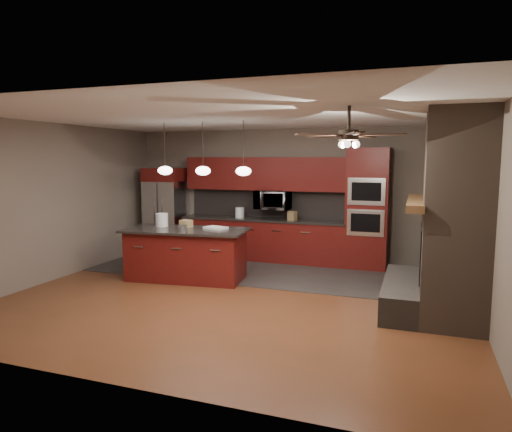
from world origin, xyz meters
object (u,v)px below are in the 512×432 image
at_px(microwave, 273,200).
at_px(paint_can, 183,228).
at_px(paint_tray, 216,228).
at_px(cardboard_box, 186,224).
at_px(refrigerator, 166,211).
at_px(counter_box, 292,216).
at_px(counter_bucket, 240,212).
at_px(white_bucket, 162,220).
at_px(oven_tower, 367,209).
at_px(kitchen_island, 186,254).

height_order(microwave, paint_can, microwave).
xyz_separation_m(paint_can, paint_tray, (0.43, 0.43, -0.03)).
bearing_deg(paint_tray, cardboard_box, -162.82).
distance_m(refrigerator, counter_box, 2.97).
relative_size(microwave, paint_tray, 1.92).
height_order(paint_tray, counter_bucket, counter_bucket).
bearing_deg(white_bucket, counter_bucket, 66.41).
xyz_separation_m(refrigerator, paint_can, (1.59, -2.14, -0.01)).
distance_m(paint_can, counter_box, 2.57).
bearing_deg(oven_tower, refrigerator, -179.06).
bearing_deg(counter_bucket, white_bucket, -113.59).
bearing_deg(white_bucket, oven_tower, 27.76).
bearing_deg(counter_box, cardboard_box, -109.64).
xyz_separation_m(oven_tower, cardboard_box, (-3.07, -1.78, -0.21)).
bearing_deg(counter_bucket, kitchen_island, -97.28).
relative_size(cardboard_box, counter_box, 1.12).
xyz_separation_m(refrigerator, counter_box, (2.97, 0.03, 0.01)).
bearing_deg(paint_tray, refrigerator, 157.47).
xyz_separation_m(paint_tray, cardboard_box, (-0.60, 0.00, 0.05)).
relative_size(oven_tower, counter_bucket, 10.89).
height_order(microwave, refrigerator, refrigerator).
bearing_deg(white_bucket, kitchen_island, -12.96).
height_order(paint_can, cardboard_box, cardboard_box).
relative_size(paint_tray, counter_box, 2.05).
bearing_deg(counter_bucket, cardboard_box, -101.18).
relative_size(oven_tower, refrigerator, 1.21).
distance_m(white_bucket, counter_box, 2.71).
bearing_deg(counter_box, oven_tower, 23.67).
bearing_deg(refrigerator, microwave, 2.98).
distance_m(counter_bucket, counter_box, 1.19).
relative_size(oven_tower, cardboard_box, 11.40).
bearing_deg(paint_can, oven_tower, 37.28).
bearing_deg(oven_tower, microwave, 178.34).
xyz_separation_m(paint_tray, counter_box, (0.95, 1.74, 0.05)).
height_order(white_bucket, counter_box, white_bucket).
bearing_deg(refrigerator, oven_tower, 0.94).
bearing_deg(cardboard_box, white_bucket, -157.53).
distance_m(kitchen_island, counter_bucket, 2.08).
bearing_deg(microwave, kitchen_island, -115.90).
xyz_separation_m(microwave, cardboard_box, (-1.09, -1.84, -0.31)).
bearing_deg(refrigerator, counter_bucket, 2.61).
bearing_deg(cardboard_box, paint_tray, 12.48).
xyz_separation_m(refrigerator, paint_tray, (2.02, -1.71, -0.04)).
relative_size(oven_tower, kitchen_island, 1.04).
xyz_separation_m(white_bucket, cardboard_box, (0.46, 0.08, -0.06)).
height_order(refrigerator, white_bucket, refrigerator).
height_order(oven_tower, cardboard_box, oven_tower).
height_order(white_bucket, paint_can, white_bucket).
distance_m(refrigerator, white_bucket, 2.03).
height_order(paint_can, counter_box, counter_box).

